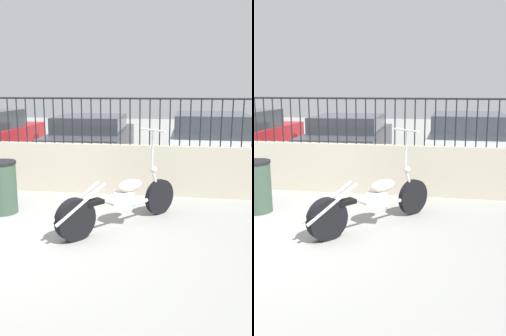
% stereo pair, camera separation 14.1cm
% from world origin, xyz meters
% --- Properties ---
extents(ground_plane, '(40.00, 40.00, 0.00)m').
position_xyz_m(ground_plane, '(0.00, 0.00, 0.00)').
color(ground_plane, gray).
extents(low_wall, '(9.80, 0.18, 0.96)m').
position_xyz_m(low_wall, '(0.00, 2.46, 0.48)').
color(low_wall, '#B2A893').
rests_on(low_wall, ground_plane).
extents(fence_railing, '(9.80, 0.04, 0.88)m').
position_xyz_m(fence_railing, '(0.00, 2.46, 1.53)').
color(fence_railing, black).
rests_on(fence_railing, low_wall).
extents(motorcycle_white, '(1.57, 1.81, 1.40)m').
position_xyz_m(motorcycle_white, '(1.32, 0.66, 0.36)').
color(motorcycle_white, black).
rests_on(motorcycle_white, ground_plane).
extents(trash_bin, '(0.48, 0.48, 0.86)m').
position_xyz_m(trash_bin, '(-0.61, 1.05, 0.43)').
color(trash_bin, '#334738').
rests_on(trash_bin, ground_plane).
extents(car_dark_grey, '(2.00, 4.07, 1.30)m').
position_xyz_m(car_dark_grey, '(-0.11, 5.25, 0.67)').
color(car_dark_grey, black).
rests_on(car_dark_grey, ground_plane).
extents(car_silver, '(1.96, 4.40, 1.40)m').
position_xyz_m(car_silver, '(2.96, 5.01, 0.70)').
color(car_silver, black).
rests_on(car_silver, ground_plane).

